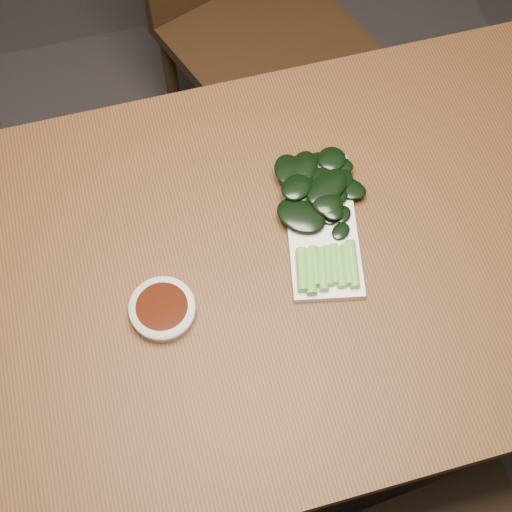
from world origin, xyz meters
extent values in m
plane|color=#282626|center=(0.00, 0.00, 0.00)|extent=(6.00, 6.00, 0.00)
cube|color=#4A2C15|center=(0.00, 0.00, 0.73)|extent=(1.40, 0.80, 0.04)
cylinder|color=#4A2C15|center=(0.64, 0.34, 0.35)|extent=(0.05, 0.05, 0.71)
cube|color=black|center=(0.24, 0.77, 0.43)|extent=(0.57, 0.57, 0.04)
cylinder|color=black|center=(0.12, 0.52, 0.21)|extent=(0.04, 0.04, 0.41)
cylinder|color=black|center=(0.48, 0.66, 0.21)|extent=(0.04, 0.04, 0.41)
cylinder|color=black|center=(-0.01, 0.88, 0.21)|extent=(0.04, 0.04, 0.41)
cylinder|color=black|center=(0.35, 1.01, 0.21)|extent=(0.04, 0.04, 0.41)
cylinder|color=black|center=(0.36, -0.41, 0.21)|extent=(0.04, 0.04, 0.41)
cylinder|color=silver|center=(-0.17, -0.04, 0.76)|extent=(0.11, 0.11, 0.03)
cylinder|color=#371105|center=(-0.17, -0.04, 0.78)|extent=(0.08, 0.08, 0.00)
cube|color=silver|center=(0.13, 0.04, 0.76)|extent=(0.17, 0.30, 0.01)
cylinder|color=#5AA238|center=(0.07, -0.04, 0.77)|extent=(0.04, 0.08, 0.02)
cylinder|color=#5AA238|center=(0.09, -0.04, 0.77)|extent=(0.04, 0.08, 0.02)
cylinder|color=#5AA238|center=(0.10, -0.04, 0.77)|extent=(0.03, 0.07, 0.02)
cylinder|color=#5AA238|center=(0.11, -0.05, 0.77)|extent=(0.03, 0.08, 0.02)
cylinder|color=#5AA238|center=(0.12, -0.04, 0.77)|extent=(0.03, 0.07, 0.01)
cylinder|color=#5AA238|center=(0.13, -0.04, 0.77)|extent=(0.03, 0.07, 0.02)
cylinder|color=#5AA238|center=(0.14, -0.05, 0.77)|extent=(0.03, 0.08, 0.02)
cylinder|color=#5AA238|center=(0.15, -0.05, 0.77)|extent=(0.03, 0.08, 0.02)
cylinder|color=#5AA238|center=(0.16, -0.05, 0.77)|extent=(0.03, 0.09, 0.02)
ellipsoid|color=black|center=(0.15, 0.05, 0.78)|extent=(0.05, 0.06, 0.01)
ellipsoid|color=black|center=(0.17, 0.11, 0.78)|extent=(0.05, 0.06, 0.01)
ellipsoid|color=black|center=(0.16, 0.12, 0.78)|extent=(0.06, 0.06, 0.01)
ellipsoid|color=black|center=(0.18, 0.15, 0.77)|extent=(0.10, 0.08, 0.01)
ellipsoid|color=black|center=(0.19, 0.16, 0.78)|extent=(0.07, 0.07, 0.01)
ellipsoid|color=black|center=(0.11, 0.07, 0.77)|extent=(0.06, 0.05, 0.01)
ellipsoid|color=black|center=(0.16, 0.10, 0.77)|extent=(0.05, 0.05, 0.01)
ellipsoid|color=black|center=(0.15, 0.07, 0.78)|extent=(0.08, 0.08, 0.01)
ellipsoid|color=black|center=(0.11, 0.15, 0.78)|extent=(0.06, 0.07, 0.01)
ellipsoid|color=black|center=(0.13, 0.15, 0.78)|extent=(0.08, 0.09, 0.01)
ellipsoid|color=black|center=(0.15, 0.13, 0.77)|extent=(0.08, 0.09, 0.01)
ellipsoid|color=black|center=(0.13, 0.10, 0.77)|extent=(0.08, 0.09, 0.01)
ellipsoid|color=black|center=(0.12, 0.11, 0.78)|extent=(0.07, 0.07, 0.01)
ellipsoid|color=black|center=(0.10, 0.06, 0.78)|extent=(0.11, 0.11, 0.01)
ellipsoid|color=black|center=(0.18, 0.11, 0.77)|extent=(0.08, 0.07, 0.01)
ellipsoid|color=black|center=(0.16, 0.10, 0.78)|extent=(0.10, 0.09, 0.01)
ellipsoid|color=black|center=(0.19, 0.10, 0.77)|extent=(0.09, 0.08, 0.01)
ellipsoid|color=black|center=(0.11, 0.11, 0.79)|extent=(0.07, 0.07, 0.01)
ellipsoid|color=black|center=(0.12, 0.09, 0.77)|extent=(0.05, 0.05, 0.01)
ellipsoid|color=black|center=(0.17, 0.08, 0.77)|extent=(0.06, 0.04, 0.01)
ellipsoid|color=black|center=(0.17, 0.05, 0.77)|extent=(0.04, 0.05, 0.01)
ellipsoid|color=black|center=(0.15, 0.05, 0.77)|extent=(0.04, 0.04, 0.01)
ellipsoid|color=black|center=(0.10, 0.06, 0.77)|extent=(0.04, 0.04, 0.01)
ellipsoid|color=black|center=(0.16, 0.02, 0.77)|extent=(0.05, 0.04, 0.01)
camera|label=1|loc=(-0.13, -0.51, 1.84)|focal=50.00mm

